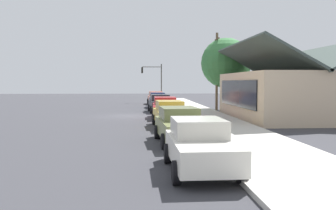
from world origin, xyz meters
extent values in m
plane|color=#38383D|center=(0.00, 0.00, 0.00)|extent=(120.00, 120.00, 0.00)
cube|color=beige|center=(0.00, 5.60, 0.08)|extent=(60.00, 4.20, 0.16)
cube|color=#EA8C75|center=(-16.10, 2.68, 0.68)|extent=(4.56, 1.97, 0.70)
cube|color=tan|center=(-16.55, 2.66, 1.31)|extent=(2.22, 1.66, 0.56)
cylinder|color=black|center=(-14.75, 3.63, 0.33)|extent=(0.67, 0.25, 0.66)
cylinder|color=black|center=(-14.67, 1.84, 0.33)|extent=(0.67, 0.25, 0.66)
cylinder|color=black|center=(-17.52, 3.52, 0.33)|extent=(0.67, 0.25, 0.66)
cylinder|color=black|center=(-17.45, 1.73, 0.33)|extent=(0.67, 0.25, 0.66)
cube|color=navy|center=(-9.92, 2.63, 0.68)|extent=(4.63, 1.74, 0.70)
cube|color=navy|center=(-10.39, 2.64, 1.31)|extent=(2.23, 1.52, 0.56)
cylinder|color=black|center=(-8.49, 3.48, 0.33)|extent=(0.66, 0.22, 0.66)
cylinder|color=black|center=(-8.50, 1.77, 0.33)|extent=(0.66, 0.22, 0.66)
cylinder|color=black|center=(-11.35, 3.50, 0.33)|extent=(0.66, 0.22, 0.66)
cylinder|color=black|center=(-11.36, 1.78, 0.33)|extent=(0.66, 0.22, 0.66)
cube|color=#2D3035|center=(-3.89, 2.60, 0.68)|extent=(4.61, 2.07, 0.70)
cube|color=#27292D|center=(-4.35, 2.58, 1.31)|extent=(2.25, 1.74, 0.56)
cylinder|color=black|center=(-2.54, 3.60, 0.33)|extent=(0.67, 0.25, 0.66)
cylinder|color=black|center=(-2.45, 1.74, 0.33)|extent=(0.67, 0.25, 0.66)
cylinder|color=black|center=(-5.34, 3.47, 0.33)|extent=(0.67, 0.25, 0.66)
cylinder|color=black|center=(-5.25, 1.61, 0.33)|extent=(0.67, 0.25, 0.66)
cube|color=red|center=(1.95, 2.69, 0.68)|extent=(4.62, 1.93, 0.70)
cube|color=#A9272B|center=(1.49, 2.70, 1.31)|extent=(2.23, 1.66, 0.56)
cylinder|color=black|center=(3.39, 3.58, 0.33)|extent=(0.66, 0.23, 0.66)
cylinder|color=black|center=(3.35, 1.75, 0.33)|extent=(0.66, 0.23, 0.66)
cylinder|color=black|center=(0.55, 3.64, 0.33)|extent=(0.66, 0.23, 0.66)
cylinder|color=black|center=(0.51, 1.80, 0.33)|extent=(0.66, 0.23, 0.66)
cube|color=gold|center=(7.85, 2.63, 0.68)|extent=(4.91, 1.97, 0.70)
cube|color=gold|center=(7.37, 2.61, 1.31)|extent=(2.39, 1.64, 0.56)
cylinder|color=black|center=(9.31, 3.57, 0.33)|extent=(0.67, 0.25, 0.66)
cylinder|color=black|center=(9.39, 1.84, 0.33)|extent=(0.67, 0.25, 0.66)
cylinder|color=black|center=(6.32, 3.42, 0.33)|extent=(0.67, 0.25, 0.66)
cylinder|color=black|center=(6.40, 1.69, 0.33)|extent=(0.67, 0.25, 0.66)
cube|color=olive|center=(13.83, 2.62, 0.68)|extent=(4.84, 2.07, 0.70)
cube|color=#61683C|center=(13.36, 2.59, 1.31)|extent=(2.37, 1.72, 0.56)
cylinder|color=black|center=(15.25, 3.60, 0.33)|extent=(0.67, 0.26, 0.66)
cylinder|color=black|center=(15.35, 1.80, 0.33)|extent=(0.67, 0.26, 0.66)
cylinder|color=black|center=(12.31, 3.43, 0.33)|extent=(0.67, 0.26, 0.66)
cylinder|color=black|center=(12.42, 1.63, 0.33)|extent=(0.67, 0.26, 0.66)
cube|color=silver|center=(19.27, 2.67, 0.68)|extent=(4.43, 1.84, 0.70)
cube|color=beige|center=(18.83, 2.67, 1.31)|extent=(2.14, 1.59, 0.56)
cylinder|color=black|center=(20.62, 3.58, 0.33)|extent=(0.66, 0.23, 0.66)
cylinder|color=black|center=(20.65, 1.81, 0.33)|extent=(0.66, 0.23, 0.66)
cylinder|color=black|center=(17.89, 3.54, 0.33)|extent=(0.66, 0.23, 0.66)
cylinder|color=black|center=(17.91, 1.77, 0.33)|extent=(0.66, 0.23, 0.66)
cube|color=#CCB293|center=(2.67, 12.00, 1.73)|extent=(12.49, 7.88, 3.45)
cube|color=black|center=(2.67, 8.02, 1.90)|extent=(9.99, 0.08, 1.93)
cube|color=#3F4C47|center=(2.67, 10.03, 4.50)|extent=(13.09, 4.23, 2.35)
cube|color=#3F4C47|center=(2.67, 13.97, 4.50)|extent=(13.09, 4.23, 2.35)
cylinder|color=brown|center=(-5.99, 9.16, 1.64)|extent=(0.44, 0.44, 3.27)
sphere|color=#38753D|center=(-5.99, 9.16, 4.62)|extent=(4.89, 4.89, 4.89)
cylinder|color=#383833|center=(-20.56, 3.60, 2.60)|extent=(0.14, 0.14, 5.20)
cylinder|color=#383833|center=(-20.56, 2.30, 4.80)|extent=(0.10, 2.60, 0.10)
cube|color=black|center=(-20.56, 1.00, 4.35)|extent=(0.28, 0.24, 0.80)
sphere|color=red|center=(-20.71, 1.00, 4.61)|extent=(0.16, 0.16, 0.16)
sphere|color=yellow|center=(-20.71, 1.00, 4.35)|extent=(0.16, 0.16, 0.16)
sphere|color=green|center=(-20.71, 1.00, 4.09)|extent=(0.16, 0.16, 0.16)
cylinder|color=brown|center=(-5.69, 8.20, 3.75)|extent=(0.24, 0.24, 7.50)
cube|color=brown|center=(-5.69, 8.20, 6.90)|extent=(1.80, 0.12, 0.12)
cylinder|color=red|center=(-11.59, 4.20, 0.44)|extent=(0.22, 0.22, 0.55)
sphere|color=red|center=(-11.59, 4.20, 0.78)|extent=(0.18, 0.18, 0.18)
camera|label=1|loc=(30.44, 0.89, 2.73)|focal=40.18mm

